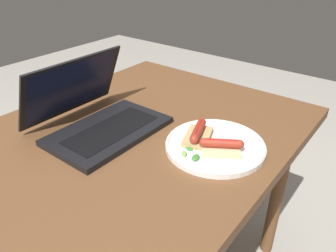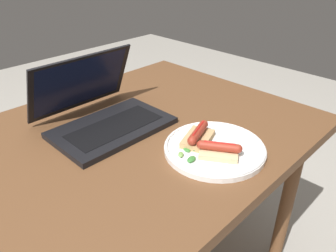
% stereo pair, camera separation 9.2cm
% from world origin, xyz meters
% --- Properties ---
extents(desk, '(1.45, 0.86, 0.70)m').
position_xyz_m(desk, '(0.00, 0.00, 0.64)').
color(desk, brown).
rests_on(desk, ground_plane).
extents(laptop, '(0.36, 0.31, 0.21)m').
position_xyz_m(laptop, '(0.13, 0.10, 0.74)').
color(laptop, black).
rests_on(laptop, desk).
extents(plate, '(0.28, 0.28, 0.02)m').
position_xyz_m(plate, '(0.25, -0.24, 0.71)').
color(plate, white).
rests_on(plate, desk).
extents(sausage_toast_left, '(0.13, 0.10, 0.05)m').
position_xyz_m(sausage_toast_left, '(0.24, -0.19, 0.74)').
color(sausage_toast_left, tan).
rests_on(sausage_toast_left, plate).
extents(sausage_toast_middle, '(0.11, 0.12, 0.04)m').
position_xyz_m(sausage_toast_middle, '(0.23, -0.28, 0.73)').
color(sausage_toast_middle, '#D6B784').
rests_on(sausage_toast_middle, plate).
extents(salad_pile, '(0.08, 0.07, 0.01)m').
position_xyz_m(salad_pile, '(0.18, -0.22, 0.72)').
color(salad_pile, '#2D662D').
rests_on(salad_pile, plate).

